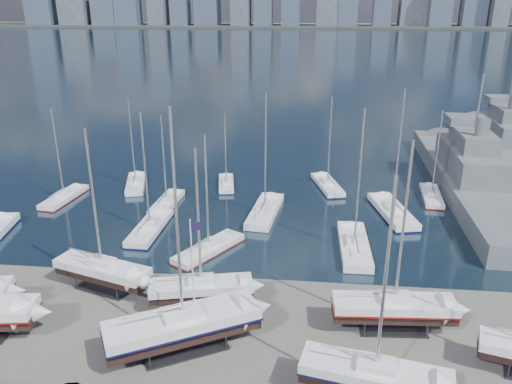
# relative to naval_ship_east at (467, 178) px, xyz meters

# --- Properties ---
(ground) EXTENTS (1400.00, 1400.00, 0.00)m
(ground) POSITION_rel_naval_ship_east_xyz_m (-32.18, -39.02, -1.67)
(ground) COLOR #605E59
(ground) RESTS_ON ground
(water) EXTENTS (1400.00, 600.00, 0.40)m
(water) POSITION_rel_naval_ship_east_xyz_m (-32.18, 270.98, -1.82)
(water) COLOR #1A2B3D
(water) RESTS_ON ground
(far_shore) EXTENTS (1400.00, 80.00, 2.20)m
(far_shore) POSITION_rel_naval_ship_east_xyz_m (-32.18, 530.98, -0.57)
(far_shore) COLOR #2D332D
(far_shore) RESTS_ON ground
(sailboat_cradle_2) EXTENTS (10.02, 5.52, 15.78)m
(sailboat_cradle_2) POSITION_rel_naval_ship_east_xyz_m (-42.59, -32.45, 0.40)
(sailboat_cradle_2) COLOR #2D2D33
(sailboat_cradle_2) RESTS_ON ground
(sailboat_cradle_3) EXTENTS (12.31, 8.90, 19.43)m
(sailboat_cradle_3) POSITION_rel_naval_ship_east_xyz_m (-32.79, -40.37, 0.58)
(sailboat_cradle_3) COLOR #2D2D33
(sailboat_cradle_3) RESTS_ON ground
(sailboat_cradle_4) EXTENTS (9.47, 4.52, 14.98)m
(sailboat_cradle_4) POSITION_rel_naval_ship_east_xyz_m (-32.58, -34.57, 0.36)
(sailboat_cradle_4) COLOR #2D2D33
(sailboat_cradle_4) RESTS_ON ground
(sailboat_cradle_5) EXTENTS (10.61, 4.91, 16.51)m
(sailboat_cradle_5) POSITION_rel_naval_ship_east_xyz_m (-18.50, -44.41, 0.43)
(sailboat_cradle_5) COLOR #2D2D33
(sailboat_cradle_5) RESTS_ON ground
(sailboat_cradle_6) EXTENTS (10.37, 3.54, 16.45)m
(sailboat_cradle_6) POSITION_rel_naval_ship_east_xyz_m (-15.98, -35.97, 0.43)
(sailboat_cradle_6) COLOR #2D2D33
(sailboat_cradle_6) RESTS_ON ground
(sailboat_moored_1) EXTENTS (3.52, 9.21, 13.42)m
(sailboat_moored_1) POSITION_rel_naval_ship_east_xyz_m (-57.14, -10.71, -1.36)
(sailboat_moored_1) COLOR black
(sailboat_moored_1) RESTS_ON water
(sailboat_moored_2) EXTENTS (4.86, 9.39, 13.65)m
(sailboat_moored_2) POSITION_rel_naval_ship_east_xyz_m (-49.03, -4.26, -1.34)
(sailboat_moored_2) COLOR black
(sailboat_moored_2) RESTS_ON water
(sailboat_moored_3) EXTENTS (3.16, 10.25, 15.21)m
(sailboat_moored_3) POSITION_rel_naval_ship_east_xyz_m (-42.11, -19.44, -1.36)
(sailboat_moored_3) COLOR black
(sailboat_moored_3) RESTS_ON water
(sailboat_moored_4) EXTENTS (2.96, 8.72, 12.96)m
(sailboat_moored_4) POSITION_rel_naval_ship_east_xyz_m (-42.34, -11.14, -1.34)
(sailboat_moored_4) COLOR black
(sailboat_moored_4) RESTS_ON water
(sailboat_moored_5) EXTENTS (3.43, 7.98, 11.56)m
(sailboat_moored_5) POSITION_rel_naval_ship_east_xyz_m (-35.54, -2.72, -1.36)
(sailboat_moored_5) COLOR black
(sailboat_moored_5) RESTS_ON water
(sailboat_moored_6) EXTENTS (7.12, 9.35, 13.99)m
(sailboat_moored_6) POSITION_rel_naval_ship_east_xyz_m (-34.02, -24.04, -1.36)
(sailboat_moored_6) COLOR black
(sailboat_moored_6) RESTS_ON water
(sailboat_moored_7) EXTENTS (4.29, 11.26, 16.59)m
(sailboat_moored_7) POSITION_rel_naval_ship_east_xyz_m (-28.77, -12.98, -1.34)
(sailboat_moored_7) COLOR black
(sailboat_moored_7) RESTS_ON water
(sailboat_moored_8) EXTENTS (4.98, 9.86, 14.19)m
(sailboat_moored_8) POSITION_rel_naval_ship_east_xyz_m (-20.43, -1.88, -1.36)
(sailboat_moored_8) COLOR black
(sailboat_moored_8) RESTS_ON water
(sailboat_moored_9) EXTENTS (3.20, 11.08, 16.68)m
(sailboat_moored_9) POSITION_rel_naval_ship_east_xyz_m (-18.05, -21.72, -1.34)
(sailboat_moored_9) COLOR black
(sailboat_moored_9) RESTS_ON water
(sailboat_moored_10) EXTENTS (5.41, 11.80, 17.03)m
(sailboat_moored_10) POSITION_rel_naval_ship_east_xyz_m (-12.36, -11.31, -1.36)
(sailboat_moored_10) COLOR black
(sailboat_moored_10) RESTS_ON water
(sailboat_moored_11) EXTENTS (3.28, 8.99, 13.16)m
(sailboat_moored_11) POSITION_rel_naval_ship_east_xyz_m (-6.02, -4.82, -1.36)
(sailboat_moored_11) COLOR black
(sailboat_moored_11) RESTS_ON water
(naval_ship_east) EXTENTS (9.71, 49.98, 18.48)m
(naval_ship_east) POSITION_rel_naval_ship_east_xyz_m (0.00, 0.00, 0.00)
(naval_ship_east) COLOR #585E61
(naval_ship_east) RESTS_ON water
(naval_ship_west) EXTENTS (7.57, 43.70, 17.93)m
(naval_ship_west) POSITION_rel_naval_ship_east_xyz_m (12.04, 21.20, -0.00)
(naval_ship_west) COLOR #585E61
(naval_ship_west) RESTS_ON water
(flagpole) EXTENTS (0.96, 0.12, 10.82)m
(flagpole) POSITION_rel_naval_ship_east_xyz_m (-32.05, -39.21, 4.49)
(flagpole) COLOR white
(flagpole) RESTS_ON ground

